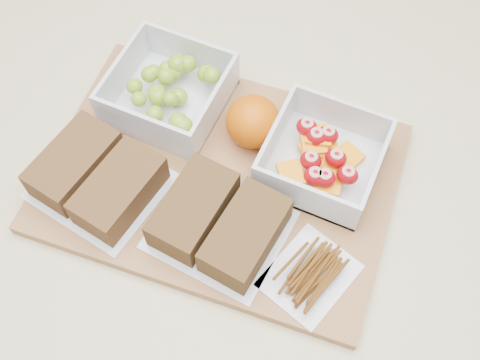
{
  "coord_description": "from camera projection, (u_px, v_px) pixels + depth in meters",
  "views": [
    {
      "loc": [
        0.15,
        -0.32,
        1.56
      ],
      "look_at": [
        0.01,
        -0.01,
        0.93
      ],
      "focal_mm": 45.0,
      "sensor_mm": 36.0,
      "label": 1
    }
  ],
  "objects": [
    {
      "name": "counter",
      "position": [
        236.0,
        296.0,
        1.15
      ],
      "size": [
        1.2,
        0.9,
        0.9
      ],
      "primitive_type": "cube",
      "color": "beige",
      "rests_on": "ground"
    },
    {
      "name": "grape_container",
      "position": [
        170.0,
        91.0,
        0.77
      ],
      "size": [
        0.14,
        0.14,
        0.06
      ],
      "color": "silver",
      "rests_on": "cutting_board"
    },
    {
      "name": "sandwich_bag_center",
      "position": [
        219.0,
        222.0,
        0.68
      ],
      "size": [
        0.16,
        0.14,
        0.05
      ],
      "color": "silver",
      "rests_on": "cutting_board"
    },
    {
      "name": "orange",
      "position": [
        253.0,
        122.0,
        0.74
      ],
      "size": [
        0.07,
        0.07,
        0.07
      ],
      "primitive_type": "sphere",
      "color": "#CF5804",
      "rests_on": "cutting_board"
    },
    {
      "name": "sandwich_bag_left",
      "position": [
        97.0,
        177.0,
        0.71
      ],
      "size": [
        0.16,
        0.15,
        0.04
      ],
      "color": "silver",
      "rests_on": "cutting_board"
    },
    {
      "name": "pretzel_bag",
      "position": [
        310.0,
        272.0,
        0.67
      ],
      "size": [
        0.11,
        0.12,
        0.02
      ],
      "color": "silver",
      "rests_on": "cutting_board"
    },
    {
      "name": "cutting_board",
      "position": [
        220.0,
        178.0,
        0.75
      ],
      "size": [
        0.44,
        0.33,
        0.02
      ],
      "primitive_type": "cube",
      "rotation": [
        0.0,
        0.0,
        0.08
      ],
      "color": "#A16F42",
      "rests_on": "counter"
    },
    {
      "name": "ground",
      "position": [
        237.0,
        351.0,
        1.54
      ],
      "size": [
        4.0,
        4.0,
        0.0
      ],
      "primitive_type": "plane",
      "color": "gray",
      "rests_on": "ground"
    },
    {
      "name": "fruit_container",
      "position": [
        322.0,
        158.0,
        0.73
      ],
      "size": [
        0.13,
        0.13,
        0.06
      ],
      "color": "silver",
      "rests_on": "cutting_board"
    }
  ]
}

